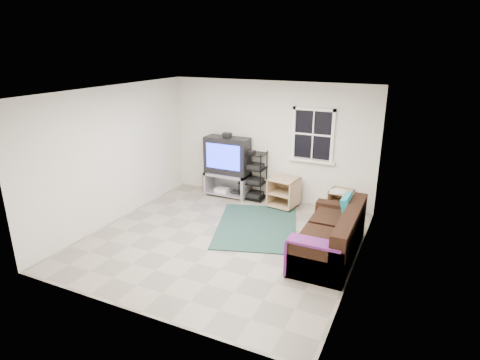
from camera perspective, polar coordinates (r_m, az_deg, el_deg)
The scene contains 8 objects.
room at distance 8.43m, azimuth 10.29°, elevation 5.88°, with size 4.60×4.62×4.60m.
tv_unit at distance 9.02m, azimuth -1.80°, elevation 2.61°, with size 1.00×0.50×1.47m.
av_rack at distance 8.91m, azimuth 1.85°, elevation 0.22°, with size 0.55×0.40×1.10m.
side_table_left at distance 8.58m, azimuth 6.36°, elevation -1.59°, with size 0.62×0.62×0.65m.
side_table_right at distance 8.45m, azimuth 14.12°, elevation -2.81°, with size 0.49×0.49×0.52m.
sofa at distance 6.76m, azimuth 12.84°, elevation -8.05°, with size 0.86×1.95×0.89m.
shag_rug at distance 7.71m, azimuth 2.39°, elevation -6.60°, with size 1.48×2.03×0.02m, color black.
paper_bag at distance 9.60m, azimuth -4.56°, elevation -0.35°, with size 0.25×0.16×0.35m, color #956A43.
Camera 1 is at (3.03, -5.69, 3.31)m, focal length 30.00 mm.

